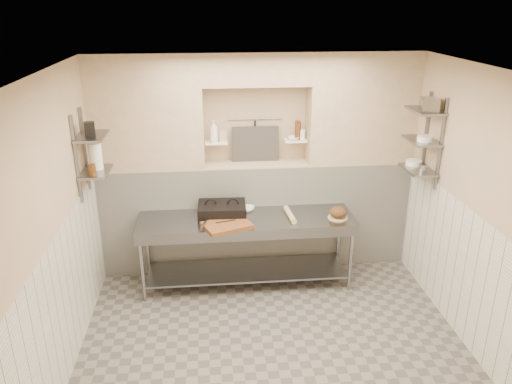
{
  "coord_description": "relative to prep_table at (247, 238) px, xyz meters",
  "views": [
    {
      "loc": [
        -0.61,
        -4.28,
        3.36
      ],
      "look_at": [
        -0.09,
        0.9,
        1.35
      ],
      "focal_mm": 35.0,
      "sensor_mm": 36.0,
      "label": 1
    }
  ],
  "objects": [
    {
      "name": "cutting_board",
      "position": [
        -0.24,
        -0.21,
        0.28
      ],
      "size": [
        0.63,
        0.54,
        0.05
      ],
      "primitive_type": "cube",
      "rotation": [
        0.0,
        0.0,
        0.38
      ],
      "color": "brown",
      "rests_on": "prep_table"
    },
    {
      "name": "bottle_soap",
      "position": [
        -0.35,
        0.55,
        1.21
      ],
      "size": [
        0.13,
        0.13,
        0.27
      ],
      "primitive_type": "imported",
      "rotation": [
        0.0,
        0.0,
        -0.24
      ],
      "color": "white",
      "rests_on": "alcove_shelf_left"
    },
    {
      "name": "backwall_pillar_left",
      "position": [
        -1.15,
        0.57,
        1.46
      ],
      "size": [
        1.35,
        0.4,
        1.4
      ],
      "primitive_type": "cube",
      "color": "tan",
      "rests_on": "backwall_lower"
    },
    {
      "name": "alcove_shelf_right",
      "position": [
        0.68,
        0.57,
        1.06
      ],
      "size": [
        0.28,
        0.16,
        0.02
      ],
      "primitive_type": "cube",
      "color": "white",
      "rests_on": "backwall_lower"
    },
    {
      "name": "canister_right",
      "position": [
        2.02,
        -0.25,
        0.91
      ],
      "size": [
        0.09,
        0.09,
        0.09
      ],
      "primitive_type": "cylinder",
      "color": "gray",
      "rests_on": "wall_shelf_right_lower"
    },
    {
      "name": "wall_shelf_right_upper",
      "position": [
        2.02,
        -0.13,
        1.56
      ],
      "size": [
        0.3,
        0.5,
        0.03
      ],
      "primitive_type": "cube",
      "color": "slate",
      "rests_on": "wall_right"
    },
    {
      "name": "wall_shelf_left_upper",
      "position": [
        -1.66,
        -0.13,
        1.36
      ],
      "size": [
        0.3,
        0.5,
        0.03
      ],
      "primitive_type": "cube",
      "color": "slate",
      "rests_on": "wall_left"
    },
    {
      "name": "wall_left",
      "position": [
        -1.87,
        -1.18,
        0.76
      ],
      "size": [
        0.1,
        3.9,
        2.8
      ],
      "primitive_type": "cube",
      "color": "tan",
      "rests_on": "ground"
    },
    {
      "name": "condiment_a",
      "position": [
        0.71,
        0.56,
        1.18
      ],
      "size": [
        0.06,
        0.06,
        0.23
      ],
      "primitive_type": "cylinder",
      "color": "#4D2910",
      "rests_on": "alcove_shelf_right"
    },
    {
      "name": "backwall_lower",
      "position": [
        0.18,
        0.57,
        0.06
      ],
      "size": [
        4.0,
        0.4,
        1.4
      ],
      "primitive_type": "cube",
      "color": "white",
      "rests_on": "floor"
    },
    {
      "name": "bowl_alcove",
      "position": [
        0.64,
        0.54,
        1.09
      ],
      "size": [
        0.15,
        0.15,
        0.04
      ],
      "primitive_type": "imported",
      "rotation": [
        0.0,
        0.0,
        0.03
      ],
      "color": "white",
      "rests_on": "alcove_shelf_right"
    },
    {
      "name": "rolling_pin",
      "position": [
        0.53,
        -0.01,
        0.29
      ],
      "size": [
        0.1,
        0.44,
        0.07
      ],
      "primitive_type": "cylinder",
      "rotation": [
        1.57,
        0.0,
        0.07
      ],
      "color": "#D9B882",
      "rests_on": "prep_table"
    },
    {
      "name": "shelf_rail_right_a",
      "position": [
        2.15,
        0.07,
        1.21
      ],
      "size": [
        0.03,
        0.03,
        1.05
      ],
      "primitive_type": "cube",
      "color": "slate",
      "rests_on": "wall_right"
    },
    {
      "name": "wall_shelf_right_lower",
      "position": [
        2.02,
        -0.13,
        0.86
      ],
      "size": [
        0.3,
        0.5,
        0.02
      ],
      "primitive_type": "cube",
      "color": "slate",
      "rests_on": "wall_right"
    },
    {
      "name": "wainscot_right",
      "position": [
        2.17,
        -1.18,
        0.06
      ],
      "size": [
        0.02,
        3.9,
        1.4
      ],
      "primitive_type": "cube",
      "color": "white",
      "rests_on": "floor"
    },
    {
      "name": "jar_left",
      "position": [
        -1.66,
        -0.29,
        1.03
      ],
      "size": [
        0.08,
        0.08,
        0.12
      ],
      "primitive_type": "cylinder",
      "color": "#4D2910",
      "rests_on": "wall_shelf_left_lower"
    },
    {
      "name": "shelf_rail_right_b",
      "position": [
        2.15,
        -0.33,
        1.21
      ],
      "size": [
        0.03,
        0.03,
        1.05
      ],
      "primitive_type": "cube",
      "color": "slate",
      "rests_on": "wall_right"
    },
    {
      "name": "wainscot_left",
      "position": [
        -1.81,
        -1.18,
        0.06
      ],
      "size": [
        0.02,
        3.9,
        1.4
      ],
      "primitive_type": "cube",
      "color": "white",
      "rests_on": "floor"
    },
    {
      "name": "alcove_shelf_left",
      "position": [
        -0.32,
        0.57,
        1.06
      ],
      "size": [
        0.28,
        0.16,
        0.02
      ],
      "primitive_type": "cube",
      "color": "white",
      "rests_on": "backwall_lower"
    },
    {
      "name": "splash_panel",
      "position": [
        0.18,
        0.67,
        1.0
      ],
      "size": [
        0.6,
        0.08,
        0.45
      ],
      "primitive_type": "cube",
      "rotation": [
        -0.14,
        0.0,
        0.0
      ],
      "color": "#383330",
      "rests_on": "alcove_sill"
    },
    {
      "name": "jug_left",
      "position": [
        -1.66,
        -0.07,
        1.12
      ],
      "size": [
        0.15,
        0.15,
        0.29
      ],
      "primitive_type": "cylinder",
      "color": "white",
      "rests_on": "wall_shelf_left_lower"
    },
    {
      "name": "wall_shelf_right_mid",
      "position": [
        2.02,
        -0.13,
        1.21
      ],
      "size": [
        0.3,
        0.5,
        0.02
      ],
      "primitive_type": "cube",
      "color": "slate",
      "rests_on": "wall_right"
    },
    {
      "name": "alcove_sill",
      "position": [
        0.18,
        0.57,
        0.77
      ],
      "size": [
        1.3,
        0.4,
        0.02
      ],
      "primitive_type": "cube",
      "color": "tan",
      "rests_on": "backwall_lower"
    },
    {
      "name": "wall_right",
      "position": [
        2.23,
        -1.18,
        0.76
      ],
      "size": [
        0.1,
        3.9,
        2.8
      ],
      "primitive_type": "cube",
      "color": "tan",
      "rests_on": "ground"
    },
    {
      "name": "hanging_steel",
      "position": [
        0.18,
        0.72,
        1.14
      ],
      "size": [
        0.02,
        0.02,
        0.3
      ],
      "primitive_type": "cylinder",
      "color": "black",
      "rests_on": "utensil_rail"
    },
    {
      "name": "backwall_header",
      "position": [
        0.18,
        0.57,
        1.96
      ],
      "size": [
        1.3,
        0.4,
        0.4
      ],
      "primitive_type": "cube",
      "color": "tan",
      "rests_on": "backwall_lower"
    },
    {
      "name": "backwall_pillar_right",
      "position": [
        1.5,
        0.57,
        1.46
      ],
      "size": [
        1.35,
        0.4,
        1.4
      ],
      "primitive_type": "cube",
      "color": "tan",
      "rests_on": "backwall_lower"
    },
    {
      "name": "knife_blade",
      "position": [
        -0.26,
        -0.16,
        0.31
      ],
      "size": [
        0.24,
        0.09,
        0.01
      ],
      "primitive_type": "cube",
      "rotation": [
        0.0,
        0.0,
        0.27
      ],
      "color": "gray",
      "rests_on": "cutting_board"
    },
    {
      "name": "shelf_rail_left_b",
      "position": [
        -1.8,
        -0.33,
        1.16
      ],
      "size": [
        0.03,
        0.03,
        0.95
      ],
      "primitive_type": "cube",
      "color": "slate",
      "rests_on": "wall_left"
    },
    {
      "name": "utensil_rail",
      "position": [
        0.18,
        0.74,
        1.31
      ],
      "size": [
        0.7,
        0.02,
        0.02
      ],
      "primitive_type": "cylinder",
      "rotation": [
        0.0,
        1.57,
        0.0
      ],
      "color": "gray",
      "rests_on": "wall_back"
    },
    {
      "name": "wall_front",
      "position": [
        0.18,
        -3.18,
        0.76
      ],
      "size": [
        4.0,
        0.1,
        2.8
      ],
      "primitive_type": "cube",
      "color": "tan",
      "rests_on": "ground"
    },
    {
      "name": "bread_loaf",
      "position": [
        1.1,
        -0.09,
        0.34
      ],
      "size": [
        0.21,
        0.21,
        0.13
      ],
      "primitive_type": "ellipsoid",
      "color": "#4C2D19",
      "rests_on": "bread_board"
    },
    {
      "name": "wall_shelf_left_lower",
      "position": [
        -1.66,
        -0.13,
        0.96
      ],
      "size": [
        0.3,
        0.5,
        0.02
      ],
      "primitive_type": "cube",
      "color": "slate",
      "rests_on": "wall_left"
    },
    {
      "name": "condiment_c",
      "position": [
        0.76,
        0.56,
        1.13
      ],
      "size": [
        0.07,
        0.07,
        0.13
      ],
      "primitive_type": "cylinder",
      "color": "white",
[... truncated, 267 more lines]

